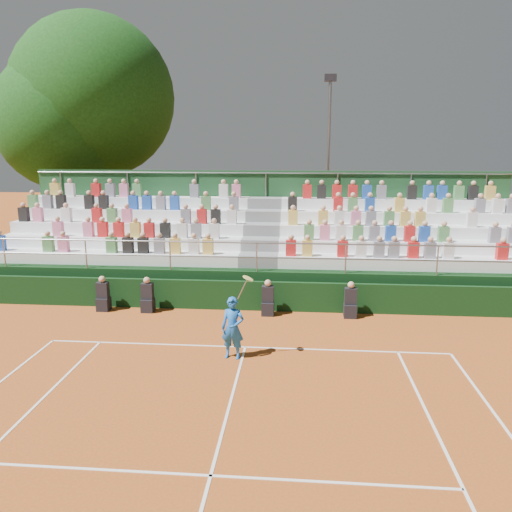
# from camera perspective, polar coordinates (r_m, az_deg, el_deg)

# --- Properties ---
(ground) EXTENTS (90.00, 90.00, 0.00)m
(ground) POSITION_cam_1_polar(r_m,az_deg,el_deg) (13.90, -1.24, -10.39)
(ground) COLOR #A94F1C
(ground) RESTS_ON ground
(courtside_wall) EXTENTS (20.00, 0.15, 1.00)m
(courtside_wall) POSITION_cam_1_polar(r_m,az_deg,el_deg) (16.73, -0.09, -4.57)
(courtside_wall) COLOR black
(courtside_wall) RESTS_ON ground
(line_officials) EXTENTS (8.57, 0.40, 1.19)m
(line_officials) POSITION_cam_1_polar(r_m,az_deg,el_deg) (16.46, -4.64, -4.98)
(line_officials) COLOR black
(line_officials) RESTS_ON ground
(grandstand) EXTENTS (20.00, 5.20, 4.40)m
(grandstand) POSITION_cam_1_polar(r_m,az_deg,el_deg) (19.70, 0.74, -0.19)
(grandstand) COLOR black
(grandstand) RESTS_ON ground
(tennis_player) EXTENTS (0.85, 0.47, 2.22)m
(tennis_player) POSITION_cam_1_polar(r_m,az_deg,el_deg) (12.97, -2.67, -8.19)
(tennis_player) COLOR blue
(tennis_player) RESTS_ON ground
(tree_west) EXTENTS (7.00, 7.00, 10.13)m
(tree_west) POSITION_cam_1_polar(r_m,az_deg,el_deg) (28.02, -20.95, 14.13)
(tree_west) COLOR #331E12
(tree_west) RESTS_ON ground
(tree_east) EXTENTS (8.25, 8.25, 12.01)m
(tree_east) POSITION_cam_1_polar(r_m,az_deg,el_deg) (28.29, -18.06, 16.86)
(tree_east) COLOR #331E12
(tree_east) RESTS_ON ground
(floodlight_mast) EXTENTS (0.60, 0.25, 8.91)m
(floodlight_mast) POSITION_cam_1_polar(r_m,az_deg,el_deg) (26.38, 8.27, 11.74)
(floodlight_mast) COLOR gray
(floodlight_mast) RESTS_ON ground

